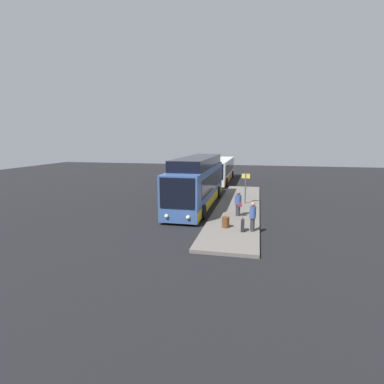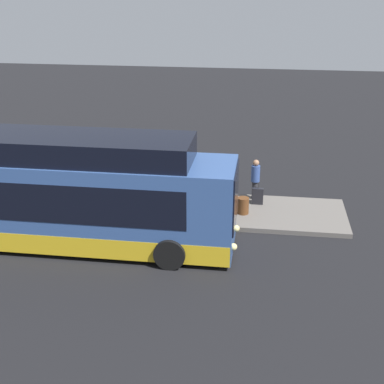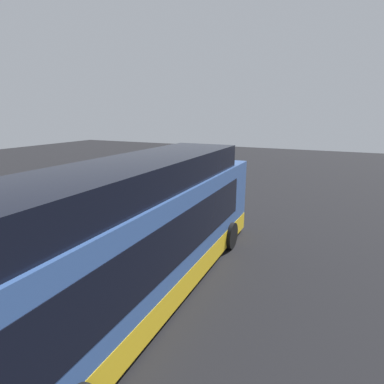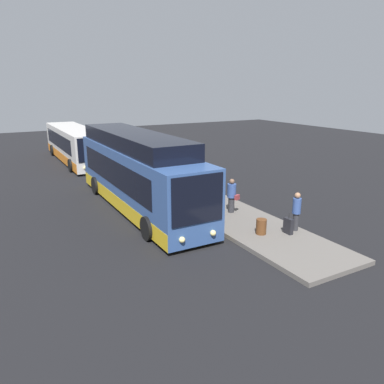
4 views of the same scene
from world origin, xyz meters
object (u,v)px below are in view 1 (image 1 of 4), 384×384
object	(u,v)px
bus_second	(220,170)
passenger_waiting	(253,215)
suitcase	(243,225)
sign_post	(246,185)
trash_bin	(226,222)
passenger_boarding	(238,203)
bus_lead	(197,184)

from	to	relation	value
bus_second	passenger_waiting	xyz separation A→B (m)	(21.47, 4.58, -0.29)
suitcase	sign_post	bearing A→B (deg)	-178.49
suitcase	trash_bin	size ratio (longest dim) A/B	1.41
passenger_boarding	trash_bin	xyz separation A→B (m)	(2.93, -0.52, -0.57)
bus_lead	passenger_boarding	bearing A→B (deg)	45.64
bus_lead	suitcase	world-z (taller)	bus_lead
passenger_boarding	suitcase	distance (m)	3.54
bus_second	trash_bin	xyz separation A→B (m)	(21.07, 3.02, -0.89)
bus_second	suitcase	world-z (taller)	bus_second
bus_lead	bus_second	world-z (taller)	bus_lead
bus_second	trash_bin	size ratio (longest dim) A/B	18.96
passenger_waiting	trash_bin	xyz separation A→B (m)	(-0.40, -1.56, -0.60)
passenger_boarding	suitcase	size ratio (longest dim) A/B	1.85
passenger_boarding	sign_post	world-z (taller)	sign_post
bus_second	suitcase	size ratio (longest dim) A/B	13.46
trash_bin	suitcase	bearing A→B (deg)	62.55
suitcase	trash_bin	bearing A→B (deg)	-117.45
passenger_waiting	passenger_boarding	bearing A→B (deg)	154.89
bus_second	suitcase	xyz separation A→B (m)	(21.60, 4.04, -0.88)
bus_second	sign_post	distance (m)	14.49
suitcase	trash_bin	distance (m)	1.15
passenger_boarding	suitcase	xyz separation A→B (m)	(3.46, 0.50, -0.56)
passenger_waiting	trash_bin	size ratio (longest dim) A/B	2.61
sign_post	trash_bin	xyz separation A→B (m)	(7.10, -0.82, -1.20)
passenger_waiting	sign_post	xyz separation A→B (m)	(-7.50, -0.74, 0.60)
bus_lead	trash_bin	world-z (taller)	bus_lead
passenger_waiting	sign_post	distance (m)	7.56
passenger_boarding	trash_bin	size ratio (longest dim) A/B	2.61
bus_lead	bus_second	bearing A→B (deg)	180.00
bus_lead	sign_post	world-z (taller)	bus_lead
passenger_waiting	sign_post	bearing A→B (deg)	143.23
passenger_waiting	sign_post	size ratio (longest dim) A/B	0.68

